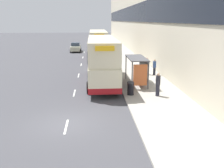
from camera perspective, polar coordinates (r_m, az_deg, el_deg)
The scene contains 19 objects.
ground_plane at distance 15.16m, azimuth -10.24°, elevation -8.87°, with size 220.00×220.00×0.00m, color #424247.
pavement at distance 52.91m, azimuth 0.89°, elevation 8.05°, with size 5.00×93.00×0.14m.
terrace_facade at distance 53.14m, azimuth 5.40°, elevation 16.43°, with size 3.10×93.00×15.73m.
lane_mark_0 at distance 14.73m, azimuth -10.42°, elevation -9.57°, with size 0.12×2.00×0.01m.
lane_mark_1 at distance 21.15m, azimuth -8.60°, elevation -2.03°, with size 0.12×2.00×0.01m.
lane_mark_2 at distance 27.77m, azimuth -7.65°, elevation 1.96°, with size 0.12×2.00×0.01m.
lane_mark_3 at distance 34.49m, azimuth -7.06°, elevation 4.41°, with size 0.12×2.00×0.01m.
lane_mark_4 at distance 41.24m, azimuth -6.67°, elevation 6.06°, with size 0.12×2.00×0.01m.
lane_mark_5 at distance 48.03m, azimuth -6.38°, elevation 7.24°, with size 0.12×2.00×0.01m.
bus_shelter at distance 22.84m, azimuth 6.18°, elevation 4.10°, with size 1.60×4.20×2.48m.
double_decker_bus_near at distance 23.78m, azimuth -2.29°, elevation 5.58°, with size 2.85×11.12×4.30m.
double_decker_bus_ahead at distance 39.68m, azimuth -3.19°, elevation 9.12°, with size 2.85×11.48×4.30m.
car_0 at distance 48.91m, azimuth -8.32°, elevation 8.32°, with size 1.98×4.40×1.76m.
car_1 at distance 58.01m, azimuth -3.19°, elevation 9.36°, with size 1.95×4.36×1.69m.
pedestrian_at_shelter at distance 27.39m, azimuth 9.67°, elevation 3.86°, with size 0.34×0.34×1.71m.
pedestrian_1 at distance 19.72m, azimuth 10.44°, elevation -0.06°, with size 0.37×0.37×1.85m.
pedestrian_2 at distance 26.34m, azimuth 6.68°, elevation 3.62°, with size 0.35×0.35×1.77m.
pedestrian_3 at distance 27.51m, azimuth 7.94°, elevation 4.13°, with size 0.37×0.37×1.86m.
litter_bin at distance 19.88m, azimuth 4.26°, elevation -0.98°, with size 0.55×0.55×1.05m.
Camera 1 is at (1.59, -13.86, 5.93)m, focal length 40.00 mm.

